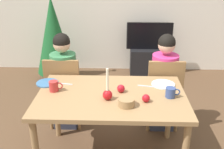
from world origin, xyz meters
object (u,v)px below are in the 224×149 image
at_px(chair_left, 64,88).
at_px(christmas_tree, 53,36).
at_px(chair_right, 163,90).
at_px(person_left_child, 65,83).
at_px(apple_near_candle, 146,98).
at_px(tv, 149,36).
at_px(mug_right, 171,92).
at_px(person_right_child, 163,84).
at_px(candle_centerpiece, 107,93).
at_px(plate_right, 163,84).
at_px(dining_table, 111,102).
at_px(tv_stand, 148,62).
at_px(apple_by_left_plate, 121,88).
at_px(bowl_walnuts, 126,102).
at_px(mug_left, 54,86).
at_px(plate_left, 47,83).

bearing_deg(chair_left, christmas_tree, 107.24).
relative_size(chair_right, person_left_child, 0.77).
bearing_deg(apple_near_candle, tv, 83.79).
bearing_deg(tv, mug_right, -90.75).
bearing_deg(mug_right, person_right_child, 86.12).
bearing_deg(tv, christmas_tree, -170.92).
bearing_deg(candle_centerpiece, christmas_tree, 114.95).
bearing_deg(plate_right, dining_table, -155.73).
height_order(person_right_child, christmas_tree, christmas_tree).
bearing_deg(tv_stand, candle_centerpiece, -104.25).
relative_size(chair_left, mug_right, 6.67).
xyz_separation_m(chair_right, apple_near_candle, (-0.28, -0.74, 0.27)).
height_order(person_right_child, candle_centerpiece, person_right_child).
distance_m(chair_right, plate_right, 0.45).
relative_size(chair_left, person_right_child, 0.77).
distance_m(dining_table, chair_left, 0.85).
distance_m(tv_stand, plate_right, 2.13).
xyz_separation_m(person_right_child, apple_by_left_plate, (-0.50, -0.58, 0.22)).
relative_size(chair_right, plate_right, 3.82).
relative_size(tv_stand, plate_right, 2.72).
bearing_deg(person_right_child, person_left_child, 180.00).
bearing_deg(apple_near_candle, person_left_child, 139.26).
bearing_deg(person_right_child, dining_table, -132.79).
xyz_separation_m(plate_right, mug_right, (0.03, -0.27, 0.04)).
xyz_separation_m(person_left_child, bowl_walnuts, (0.72, -0.85, 0.22)).
distance_m(person_left_child, tv, 2.03).
bearing_deg(christmas_tree, dining_table, -63.34).
xyz_separation_m(candle_centerpiece, apple_near_candle, (0.34, -0.03, -0.03)).
height_order(dining_table, chair_left, chair_left).
xyz_separation_m(plate_right, apple_near_candle, (-0.20, -0.36, 0.03)).
bearing_deg(tv_stand, person_right_child, -89.48).
distance_m(plate_right, apple_by_left_plate, 0.46).
bearing_deg(person_left_child, mug_right, -30.81).
bearing_deg(mug_left, bowl_walnuts, -20.92).
height_order(person_right_child, apple_near_candle, person_right_child).
relative_size(mug_right, bowl_walnuts, 0.93).
xyz_separation_m(tv_stand, mug_left, (-1.13, -2.24, 0.56)).
xyz_separation_m(dining_table, candle_centerpiece, (-0.03, -0.09, 0.15)).
xyz_separation_m(chair_right, apple_by_left_plate, (-0.50, -0.55, 0.28)).
bearing_deg(person_right_child, plate_left, -161.85).
relative_size(dining_table, chair_left, 1.56).
height_order(tv, plate_right, tv).
height_order(plate_left, mug_right, mug_right).
bearing_deg(tv_stand, christmas_tree, -170.95).
bearing_deg(apple_by_left_plate, plate_right, 22.47).
bearing_deg(plate_right, tv, 88.35).
height_order(candle_centerpiece, mug_left, candle_centerpiece).
height_order(person_left_child, apple_by_left_plate, person_left_child).
relative_size(chair_right, person_right_child, 0.77).
relative_size(dining_table, mug_left, 10.55).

